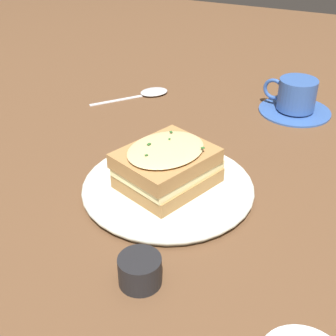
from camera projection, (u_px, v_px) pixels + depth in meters
ground_plane at (177, 205)px, 0.68m from camera, size 2.40×2.40×0.00m
dinner_plate at (168, 187)px, 0.70m from camera, size 0.26×0.26×0.02m
sandwich at (167, 166)px, 0.68m from camera, size 0.15×0.17×0.07m
teacup_with_saucer at (296, 99)px, 0.93m from camera, size 0.14×0.14×0.07m
spoon at (150, 93)px, 1.01m from camera, size 0.14×0.15×0.01m
condiment_pot at (140, 271)px, 0.54m from camera, size 0.05×0.05×0.04m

